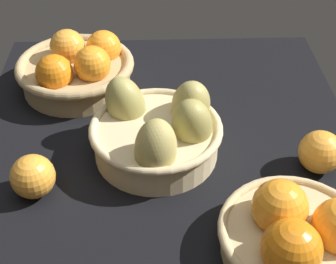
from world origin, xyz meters
TOP-DOWN VIEW (x-y plane):
  - market_tray at (0.00, 0.00)cm, footprint 84.00×72.00cm
  - basket_center_pears at (0.45, 1.09)cm, footprint 24.63×23.49cm
  - basket_far_right at (22.10, 17.96)cm, footprint 24.72×24.72cm
  - basket_near_left at (-22.70, -18.15)cm, footprint 22.37×22.37cm
  - loose_orange_back_gap at (-9.16, 21.82)cm, footprint 7.33×7.33cm
  - loose_orange_side_gap at (-4.91, -26.33)cm, footprint 7.52×7.52cm

SIDE VIEW (x-z plane):
  - market_tray at x=0.00cm, z-range 0.00..3.00cm
  - loose_orange_back_gap at x=-9.16cm, z-range 3.00..10.33cm
  - loose_orange_side_gap at x=-4.91cm, z-range 3.00..10.52cm
  - basket_near_left at x=-22.70cm, z-range 1.78..12.51cm
  - basket_far_right at x=22.10cm, z-range 1.95..13.24cm
  - basket_center_pears at x=0.45cm, z-range 1.15..14.64cm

